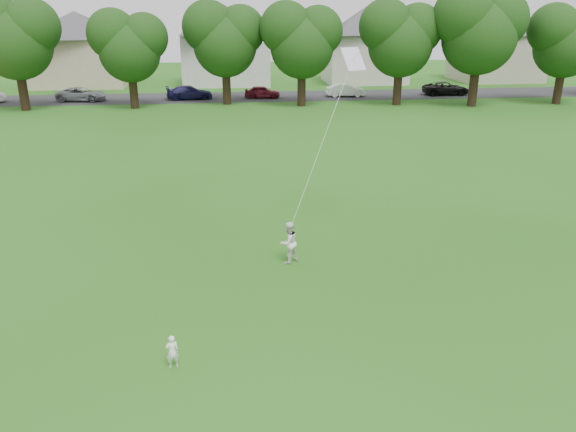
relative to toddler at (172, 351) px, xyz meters
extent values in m
plane|color=#1C5112|center=(1.86, 2.09, -0.44)|extent=(160.00, 160.00, 0.00)
cube|color=#2D2D30|center=(1.86, 44.09, -0.44)|extent=(90.00, 7.00, 0.01)
imported|color=white|center=(0.00, 0.00, 0.00)|extent=(0.36, 0.28, 0.88)
imported|color=white|center=(3.49, 5.68, 0.30)|extent=(0.91, 0.87, 1.48)
plane|color=silver|center=(6.10, 8.31, 6.12)|extent=(1.10, 0.89, 0.75)
cylinder|color=white|center=(4.79, 6.99, 3.37)|extent=(0.01, 0.01, 6.63)
cylinder|color=black|center=(-15.40, 38.54, 1.41)|extent=(0.76, 0.76, 3.69)
cylinder|color=black|center=(-6.27, 38.55, 1.17)|extent=(0.72, 0.72, 3.22)
cylinder|color=black|center=(1.76, 39.86, 1.30)|extent=(0.74, 0.74, 3.48)
cylinder|color=black|center=(8.35, 38.19, 1.28)|extent=(0.74, 0.74, 3.45)
cylinder|color=black|center=(16.97, 37.80, 1.32)|extent=(0.74, 0.74, 3.52)
cylinder|color=black|center=(23.40, 36.31, 1.54)|extent=(0.78, 0.78, 3.96)
cylinder|color=black|center=(31.64, 36.70, 1.25)|extent=(0.73, 0.73, 3.38)
imported|color=gray|center=(-11.76, 43.09, 0.20)|extent=(4.72, 2.58, 1.25)
imported|color=#15143F|center=(-1.78, 43.09, 0.20)|extent=(4.55, 2.27, 1.27)
imported|color=maroon|center=(5.19, 43.09, 0.16)|extent=(3.54, 1.63, 1.17)
imported|color=silver|center=(13.40, 43.09, 0.20)|extent=(3.83, 1.42, 1.25)
imported|color=black|center=(23.64, 43.09, 0.21)|extent=(4.64, 2.22, 1.28)
cube|color=#C8B596|center=(-14.14, 54.09, 2.11)|extent=(9.88, 6.57, 5.10)
pyramid|color=#454348|center=(-14.14, 54.09, 7.47)|extent=(14.26, 14.26, 2.81)
cube|color=silver|center=(1.86, 54.09, 2.33)|extent=(9.54, 7.06, 5.54)
pyramid|color=#454348|center=(1.86, 54.09, 8.15)|extent=(13.76, 13.76, 3.05)
cube|color=beige|center=(17.86, 54.09, 2.27)|extent=(8.90, 7.30, 5.41)
pyramid|color=#454348|center=(17.86, 54.09, 7.95)|extent=(12.84, 12.84, 2.98)
cube|color=#B7B097|center=(33.86, 54.09, 2.19)|extent=(9.26, 7.60, 5.27)
pyramid|color=#454348|center=(33.86, 54.09, 7.73)|extent=(13.36, 13.36, 2.90)
camera|label=1|loc=(1.49, -11.84, 7.84)|focal=35.00mm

